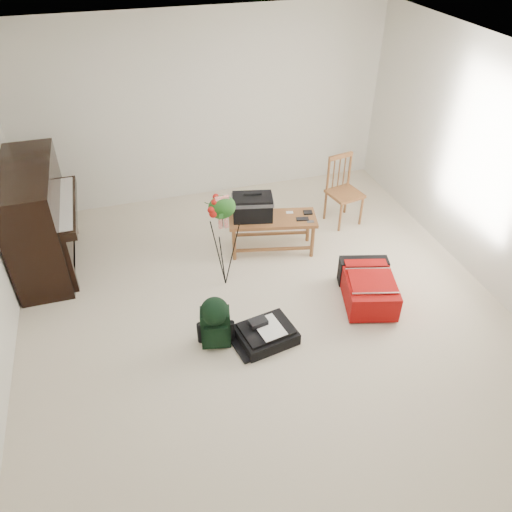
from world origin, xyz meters
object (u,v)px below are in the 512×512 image
object	(u,v)px
bench	(259,212)
red_suitcase	(366,284)
green_backpack	(215,320)
dining_chair	(344,191)
black_duffel	(266,333)
piano	(40,221)
flower_stand	(224,242)

from	to	relation	value
bench	red_suitcase	xyz separation A→B (m)	(0.86, -1.14, -0.39)
red_suitcase	green_backpack	size ratio (longest dim) A/B	1.58
red_suitcase	green_backpack	distance (m)	1.73
dining_chair	black_duffel	bearing A→B (deg)	-143.56
dining_chair	red_suitcase	size ratio (longest dim) A/B	1.03
piano	dining_chair	world-z (taller)	piano
red_suitcase	black_duffel	world-z (taller)	red_suitcase
bench	green_backpack	bearing A→B (deg)	-109.58
dining_chair	red_suitcase	world-z (taller)	dining_chair
black_duffel	green_backpack	size ratio (longest dim) A/B	1.10
dining_chair	flower_stand	xyz separation A→B (m)	(-1.81, -0.85, 0.13)
red_suitcase	green_backpack	xyz separation A→B (m)	(-1.71, -0.21, 0.13)
bench	piano	bearing A→B (deg)	-178.56
bench	black_duffel	size ratio (longest dim) A/B	1.79
red_suitcase	dining_chair	bearing A→B (deg)	90.21
green_backpack	piano	bearing A→B (deg)	142.61
black_duffel	flower_stand	xyz separation A→B (m)	(-0.18, 0.96, 0.49)
bench	black_duffel	world-z (taller)	bench
dining_chair	black_duffel	world-z (taller)	dining_chair
piano	dining_chair	bearing A→B (deg)	-1.74
piano	green_backpack	xyz separation A→B (m)	(1.60, -1.83, -0.29)
dining_chair	black_duffel	size ratio (longest dim) A/B	1.48
red_suitcase	black_duffel	distance (m)	1.27
piano	green_backpack	size ratio (longest dim) A/B	2.68
green_backpack	red_suitcase	bearing A→B (deg)	18.48
dining_chair	piano	bearing A→B (deg)	166.74
black_duffel	dining_chair	bearing A→B (deg)	37.57
red_suitcase	piano	bearing A→B (deg)	169.07
bench	green_backpack	world-z (taller)	bench
flower_stand	red_suitcase	bearing A→B (deg)	-29.43
black_duffel	flower_stand	distance (m)	1.09
dining_chair	green_backpack	world-z (taller)	dining_chair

